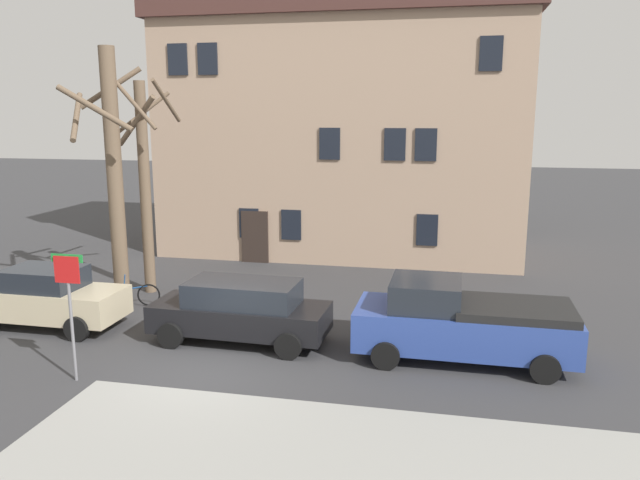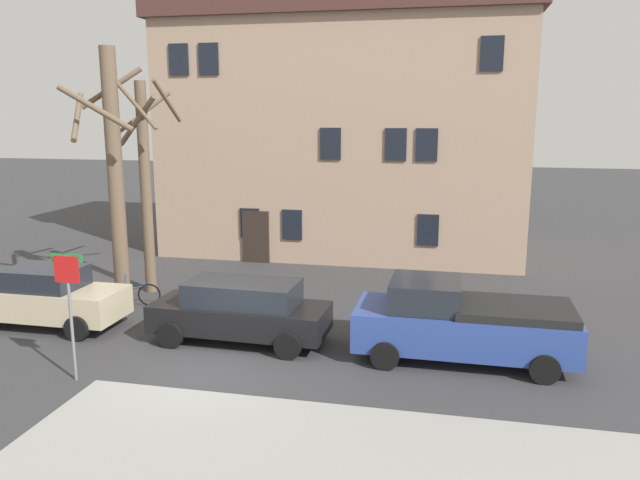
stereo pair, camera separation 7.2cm
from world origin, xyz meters
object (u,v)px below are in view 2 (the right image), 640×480
Objects in this scene: tree_bare_mid at (146,180)px; car_black_wagon at (241,310)px; tree_bare_near at (114,169)px; street_sign_pole at (69,293)px; car_beige_sedan at (46,297)px; building_main at (345,115)px; bicycle_leaning at (132,295)px; pickup_truck_blue at (462,322)px.

tree_bare_mid reaches higher than car_black_wagon.
tree_bare_near reaches higher than tree_bare_mid.
street_sign_pole is (2.22, -5.96, -2.19)m from tree_bare_near.
building_main is at bearing 61.52° from car_beige_sedan.
bicycle_leaning is at bearing 153.27° from car_black_wagon.
tree_bare_mid is 3.80m from bicycle_leaning.
street_sign_pole reaches higher than pickup_truck_blue.
pickup_truck_blue is at bearing -12.41° from bicycle_leaning.
car_black_wagon is at bearing -29.21° from tree_bare_near.
tree_bare_near is at bearing 110.41° from street_sign_pole.
car_black_wagon is 1.60× the size of street_sign_pole.
tree_bare_mid is at bearing 72.59° from car_beige_sedan.
building_main reaches higher than pickup_truck_blue.
tree_bare_mid is 4.33× the size of bicycle_leaning.
car_beige_sedan is at bearing -179.88° from car_black_wagon.
car_beige_sedan is (-1.21, -3.86, -2.93)m from tree_bare_mid.
pickup_truck_blue is at bearing 0.03° from car_beige_sedan.
car_black_wagon is at bearing 47.32° from street_sign_pole.
car_beige_sedan is (-0.69, -2.86, -3.38)m from tree_bare_near.
pickup_truck_blue is 3.11× the size of bicycle_leaning.
car_black_wagon is (4.57, -3.85, -2.92)m from tree_bare_mid.
bicycle_leaning is at bearing -41.91° from tree_bare_near.
building_main is 1.93× the size of tree_bare_near.
building_main is 9.79m from tree_bare_mid.
pickup_truck_blue is (5.01, -11.86, -4.93)m from building_main.
car_beige_sedan is 5.78m from car_black_wagon.
car_beige_sedan is 0.84× the size of pickup_truck_blue.
pickup_truck_blue is 9.15m from street_sign_pole.
building_main reaches higher than tree_bare_near.
bicycle_leaning is at bearing 167.59° from pickup_truck_blue.
tree_bare_mid reaches higher than pickup_truck_blue.
street_sign_pole reaches higher than car_black_wagon.
car_beige_sedan reaches higher than bicycle_leaning.
street_sign_pole is at bearing -132.68° from car_black_wagon.
tree_bare_mid is 1.39× the size of pickup_truck_blue.
building_main reaches higher than tree_bare_mid.
tree_bare_near reaches higher than car_beige_sedan.
building_main is at bearing 62.47° from bicycle_leaning.
building_main is 9.03× the size of bicycle_leaning.
tree_bare_mid is 1.57× the size of car_black_wagon.
car_beige_sedan is at bearing -118.48° from building_main.
building_main is at bearing 57.45° from tree_bare_near.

